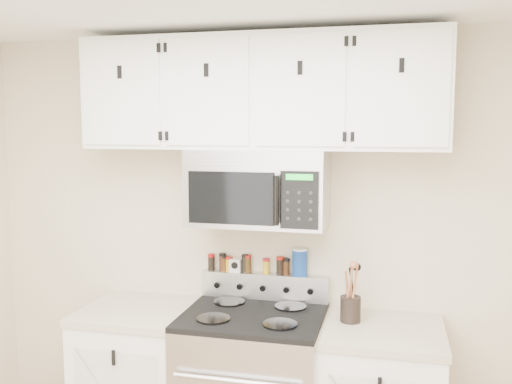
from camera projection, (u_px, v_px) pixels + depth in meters
back_wall at (266, 247)px, 3.39m from camera, size 3.50×0.01×2.50m
base_cabinet_left at (141, 383)px, 3.36m from camera, size 0.64×0.62×0.92m
microwave at (259, 187)px, 3.16m from camera, size 0.76×0.44×0.42m
upper_cabinets at (260, 93)px, 3.12m from camera, size 2.00×0.35×0.62m
utensil_crock at (350, 307)px, 3.06m from camera, size 0.11×0.11×0.32m
kitchen_timer at (236, 265)px, 3.41m from camera, size 0.07×0.06×0.08m
salt_canister at (300, 262)px, 3.31m from camera, size 0.09×0.09×0.16m
spice_jar_0 at (211, 262)px, 3.44m from camera, size 0.04×0.04×0.10m
spice_jar_1 at (222, 262)px, 3.43m from camera, size 0.04×0.04×0.11m
spice_jar_2 at (224, 263)px, 3.43m from camera, size 0.04×0.04×0.10m
spice_jar_3 at (229, 264)px, 3.42m from camera, size 0.04×0.04×0.09m
spice_jar_4 at (245, 263)px, 3.39m from camera, size 0.04×0.04×0.11m
spice_jar_5 at (248, 264)px, 3.39m from camera, size 0.04×0.04×0.11m
spice_jar_6 at (248, 264)px, 3.39m from camera, size 0.04×0.04×0.11m
spice_jar_7 at (266, 266)px, 3.36m from camera, size 0.04×0.04×0.09m
spice_jar_8 at (280, 265)px, 3.34m from camera, size 0.05×0.05×0.11m
spice_jar_9 at (286, 266)px, 3.34m from camera, size 0.04×0.04×0.10m
spice_jar_10 at (303, 268)px, 3.31m from camera, size 0.04×0.04×0.09m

